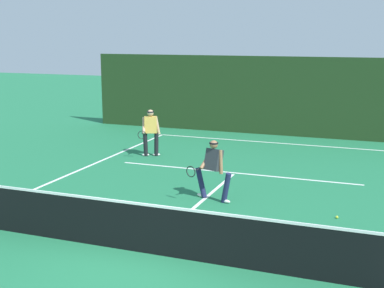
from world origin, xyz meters
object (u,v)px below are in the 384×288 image
object	(u,v)px
player_far	(151,131)
tennis_ball	(337,217)
tennis_ball_extra	(34,205)
player_near	(213,168)

from	to	relation	value
player_far	tennis_ball	xyz separation A→B (m)	(6.89, -4.38, -0.89)
tennis_ball_extra	tennis_ball	bearing A→B (deg)	13.79
player_near	player_far	distance (m)	5.50
player_far	tennis_ball_extra	world-z (taller)	player_far
tennis_ball	tennis_ball_extra	world-z (taller)	same
player_far	tennis_ball	world-z (taller)	player_far
player_far	tennis_ball	distance (m)	8.21
player_near	tennis_ball_extra	size ratio (longest dim) A/B	24.20
player_near	tennis_ball	distance (m)	3.32
player_near	tennis_ball	size ratio (longest dim) A/B	24.20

